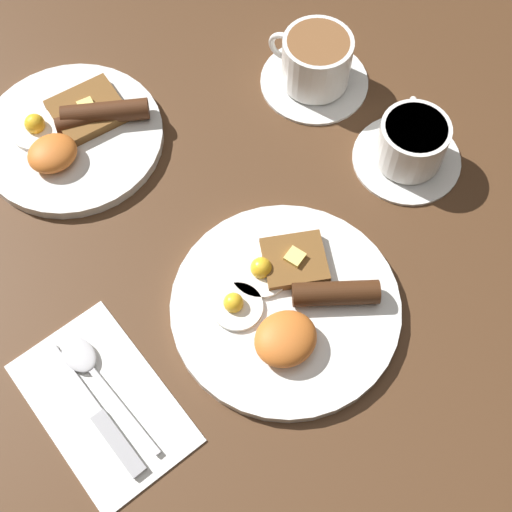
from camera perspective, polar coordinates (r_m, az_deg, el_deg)
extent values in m
plane|color=#4C301C|center=(0.84, 2.35, -4.29)|extent=(3.00, 3.00, 0.00)
cylinder|color=white|center=(0.84, 2.37, -4.10)|extent=(0.27, 0.27, 0.01)
cylinder|color=white|center=(0.83, -1.51, -4.09)|extent=(0.06, 0.06, 0.01)
sphere|color=yellow|center=(0.82, -1.82, -3.75)|extent=(0.02, 0.02, 0.02)
cylinder|color=white|center=(0.84, 0.22, -1.23)|extent=(0.07, 0.07, 0.01)
sphere|color=yellow|center=(0.84, 0.35, -0.99)|extent=(0.03, 0.03, 0.03)
ellipsoid|color=orange|center=(0.80, 2.39, -6.63)|extent=(0.07, 0.07, 0.03)
cylinder|color=#402211|center=(0.82, 6.40, -2.98)|extent=(0.10, 0.08, 0.03)
cube|color=brown|center=(0.85, 3.10, -0.37)|extent=(0.09, 0.09, 0.01)
cube|color=#F4E072|center=(0.84, 3.13, -0.06)|extent=(0.03, 0.03, 0.01)
cylinder|color=white|center=(0.99, -14.50, 9.16)|extent=(0.24, 0.24, 0.01)
cylinder|color=white|center=(1.00, -17.22, 9.61)|extent=(0.07, 0.07, 0.01)
sphere|color=yellow|center=(0.99, -17.28, 10.06)|extent=(0.03, 0.03, 0.03)
ellipsoid|color=orange|center=(0.95, -15.98, 7.90)|extent=(0.06, 0.06, 0.03)
cylinder|color=#452513|center=(0.98, -11.97, 11.16)|extent=(0.11, 0.08, 0.03)
cylinder|color=#452513|center=(0.98, -12.84, 10.76)|extent=(0.10, 0.05, 0.02)
cube|color=brown|center=(0.99, -13.30, 11.27)|extent=(0.09, 0.08, 0.01)
cube|color=#F4E072|center=(0.98, -13.42, 11.63)|extent=(0.02, 0.02, 0.01)
cylinder|color=white|center=(0.96, 11.97, 7.66)|extent=(0.14, 0.14, 0.01)
cylinder|color=white|center=(0.93, 12.37, 8.89)|extent=(0.09, 0.09, 0.06)
cylinder|color=brown|center=(0.91, 12.72, 9.94)|extent=(0.08, 0.08, 0.00)
torus|color=white|center=(0.96, 12.35, 11.13)|extent=(0.03, 0.04, 0.04)
cylinder|color=white|center=(1.03, 4.69, 13.82)|extent=(0.15, 0.15, 0.01)
cylinder|color=white|center=(1.00, 4.86, 15.32)|extent=(0.09, 0.09, 0.07)
cylinder|color=brown|center=(0.97, 5.02, 16.65)|extent=(0.08, 0.08, 0.00)
torus|color=white|center=(1.00, 2.32, 16.37)|extent=(0.03, 0.05, 0.05)
cube|color=white|center=(0.82, -12.16, -11.40)|extent=(0.15, 0.22, 0.01)
cube|color=silver|center=(0.83, -14.50, -9.55)|extent=(0.02, 0.10, 0.00)
cube|color=#9E9EA3|center=(0.80, -10.96, -14.50)|extent=(0.02, 0.08, 0.01)
ellipsoid|color=silver|center=(0.84, -13.98, -7.65)|extent=(0.04, 0.05, 0.01)
cube|color=silver|center=(0.81, -10.47, -12.16)|extent=(0.02, 0.12, 0.00)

